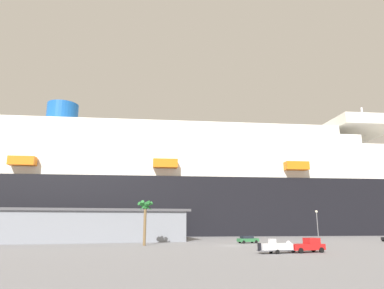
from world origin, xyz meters
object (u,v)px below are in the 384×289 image
object	(u,v)px
pickup_truck	(308,246)
parked_car_green_wagon	(248,239)
street_lamp	(317,221)
cruise_ship	(167,188)
parked_car_blue_suv	(170,237)
small_boat_on_trailer	(279,247)
palm_tree	(145,209)

from	to	relation	value
pickup_truck	parked_car_green_wagon	world-z (taller)	pickup_truck
street_lamp	cruise_ship	bearing A→B (deg)	116.13
pickup_truck	parked_car_green_wagon	bearing A→B (deg)	91.05
cruise_ship	parked_car_green_wagon	size ratio (longest dim) A/B	62.25
cruise_ship	parked_car_blue_suv	bearing A→B (deg)	-97.51
small_boat_on_trailer	cruise_ship	bearing A→B (deg)	94.32
palm_tree	cruise_ship	bearing A→B (deg)	76.64
cruise_ship	pickup_truck	bearing A→B (deg)	-81.77
parked_car_blue_suv	pickup_truck	bearing A→B (deg)	-66.32
cruise_ship	palm_tree	size ratio (longest dim) A/B	33.63
parked_car_blue_suv	street_lamp	bearing A→B (deg)	-25.70
parked_car_blue_suv	palm_tree	bearing A→B (deg)	-116.78
cruise_ship	pickup_truck	size ratio (longest dim) A/B	52.35
small_boat_on_trailer	palm_tree	bearing A→B (deg)	130.71
street_lamp	parked_car_blue_suv	xyz separation A→B (m)	(-31.52, 15.17, -3.93)
cruise_ship	small_boat_on_trailer	world-z (taller)	cruise_ship
pickup_truck	parked_car_blue_suv	distance (m)	39.73
palm_tree	parked_car_blue_suv	size ratio (longest dim) A/B	1.82
small_boat_on_trailer	parked_car_blue_suv	xyz separation A→B (m)	(-10.81, 36.82, -0.13)
street_lamp	small_boat_on_trailer	bearing A→B (deg)	-133.72
small_boat_on_trailer	parked_car_green_wagon	world-z (taller)	small_boat_on_trailer
parked_car_blue_suv	parked_car_green_wagon	bearing A→B (deg)	-38.84
street_lamp	parked_car_blue_suv	world-z (taller)	street_lamp
cruise_ship	street_lamp	xyz separation A→B (m)	(26.42, -53.86, -11.97)
street_lamp	parked_car_blue_suv	size ratio (longest dim) A/B	1.47
small_boat_on_trailer	parked_car_green_wagon	xyz separation A→B (m)	(4.70, 24.33, -0.13)
parked_car_green_wagon	pickup_truck	bearing A→B (deg)	-88.95
pickup_truck	parked_car_blue_suv	bearing A→B (deg)	113.68
cruise_ship	street_lamp	distance (m)	61.17
parked_car_green_wagon	parked_car_blue_suv	bearing A→B (deg)	141.16
small_boat_on_trailer	street_lamp	bearing A→B (deg)	46.28
street_lamp	palm_tree	bearing A→B (deg)	-179.82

